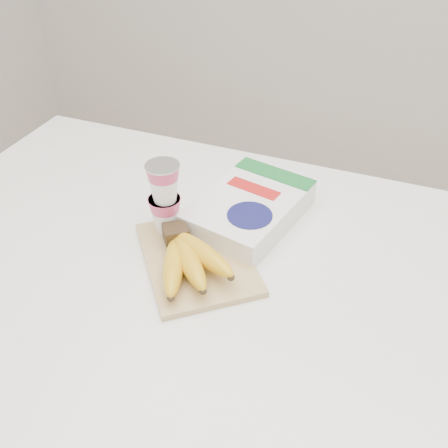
% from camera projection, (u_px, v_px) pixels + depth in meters
% --- Properties ---
extents(room, '(4.00, 4.00, 4.00)m').
position_uv_depth(room, '(204.00, 121.00, 0.77)').
color(room, tan).
rests_on(room, ground).
extents(table, '(1.38, 0.92, 1.03)m').
position_uv_depth(table, '(212.00, 416.00, 1.29)').
color(table, white).
rests_on(table, ground).
extents(cutting_board, '(0.32, 0.34, 0.01)m').
position_uv_depth(cutting_board, '(197.00, 258.00, 0.99)').
color(cutting_board, tan).
rests_on(cutting_board, table).
extents(bananas, '(0.20, 0.20, 0.06)m').
position_uv_depth(bananas, '(187.00, 258.00, 0.94)').
color(bananas, '#382816').
rests_on(bananas, cutting_board).
extents(yogurt_stack, '(0.07, 0.07, 0.16)m').
position_uv_depth(yogurt_stack, '(164.00, 196.00, 0.99)').
color(yogurt_stack, white).
rests_on(yogurt_stack, cutting_board).
extents(cereal_box, '(0.24, 0.31, 0.06)m').
position_uv_depth(cereal_box, '(249.00, 208.00, 1.08)').
color(cereal_box, white).
rests_on(cereal_box, table).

